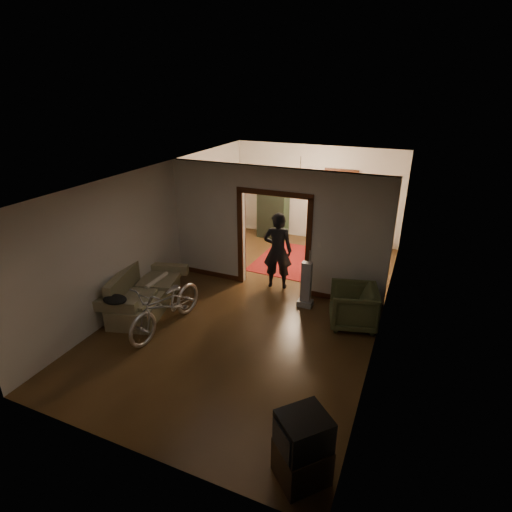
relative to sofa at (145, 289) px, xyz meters
The scene contains 24 objects.
floor 2.51m from the sofa, 29.31° to the left, with size 5.00×8.50×0.01m, color #382412.
ceiling 3.40m from the sofa, 29.31° to the left, with size 5.00×8.50×0.01m, color white.
wall_back 5.94m from the sofa, 68.50° to the left, with size 5.00×0.02×2.80m, color beige.
wall_left 1.57m from the sofa, 106.17° to the left, with size 0.02×8.50×2.80m, color beige.
wall_right 4.90m from the sofa, 14.55° to the left, with size 0.02×8.50×2.80m, color beige.
partition_wall 3.06m from the sofa, 42.31° to the left, with size 5.00×0.14×2.80m, color beige.
door_casing 2.98m from the sofa, 42.31° to the left, with size 1.74×0.20×2.32m, color #381A0C.
far_window 6.22m from the sofa, 62.25° to the left, with size 0.98×0.06×1.28m, color black.
chandelier 4.69m from the sofa, 59.89° to the left, with size 0.24×0.24×0.24m, color #FFE0A5.
light_switch 3.80m from the sofa, 30.46° to the left, with size 0.08×0.01×0.12m, color silver.
sofa is the anchor object (origin of this frame).
rolled_paper 0.33m from the sofa, 71.57° to the left, with size 0.09×0.09×0.73m, color beige.
jacket 0.94m from the sofa, 86.86° to the right, with size 0.48×0.36×0.14m, color black.
bicycle 1.00m from the sofa, 28.10° to the right, with size 0.68×1.95×1.02m, color silver.
armchair 4.28m from the sofa, 14.39° to the left, with size 0.87×0.89×0.81m, color #474E2C.
tv_stand 4.93m from the sofa, 31.09° to the right, with size 0.57×0.52×0.52m, color black.
crt_tv 4.93m from the sofa, 31.09° to the right, with size 0.55×0.50×0.48m, color black.
vacuum 3.39m from the sofa, 24.45° to the left, with size 0.31×0.25×1.02m, color gray.
person 3.02m from the sofa, 42.16° to the left, with size 0.66×0.43×1.81m, color black.
oriental_rug 4.12m from the sofa, 60.15° to the left, with size 1.70×2.23×0.02m, color maroon.
locker 5.18m from the sofa, 79.56° to the left, with size 0.88×0.49×1.76m, color #203620.
globe 5.38m from the sofa, 79.56° to the left, with size 0.26×0.26×0.26m, color #1E5972.
desk 5.82m from the sofa, 55.67° to the left, with size 1.06×0.59×0.78m, color black.
desk_chair 5.05m from the sofa, 59.93° to the left, with size 0.43×0.43×0.97m, color black.
Camera 1 is at (2.89, -7.07, 4.40)m, focal length 28.00 mm.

